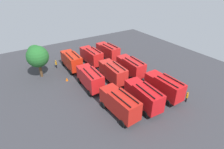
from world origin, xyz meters
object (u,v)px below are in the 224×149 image
at_px(fire_truck_6, 120,103).
at_px(fire_truck_0, 164,86).
at_px(fire_truck_4, 113,72).
at_px(firefighter_0, 56,64).
at_px(tree_0, 38,57).
at_px(fire_truck_2, 108,51).
at_px(fire_truck_5, 91,56).
at_px(traffic_cone_2, 67,79).
at_px(fire_truck_3, 143,95).
at_px(traffic_cone_1, 106,88).
at_px(fire_truck_7, 90,78).
at_px(firefighter_1, 187,97).
at_px(fire_truck_8, 72,60).
at_px(tree_1, 35,52).
at_px(traffic_cone_0, 133,66).
at_px(firefighter_2, 104,62).
at_px(fire_truck_1, 131,66).

bearing_deg(fire_truck_6, fire_truck_0, -95.12).
distance_m(fire_truck_4, firefighter_0, 14.12).
bearing_deg(tree_0, fire_truck_2, -90.51).
height_order(fire_truck_5, traffic_cone_2, fire_truck_5).
distance_m(fire_truck_3, firefighter_0, 22.14).
bearing_deg(traffic_cone_1, fire_truck_7, 43.71).
bearing_deg(fire_truck_6, traffic_cone_2, 10.44).
bearing_deg(fire_truck_3, fire_truck_2, -11.57).
relative_size(fire_truck_0, firefighter_1, 4.06).
bearing_deg(fire_truck_8, fire_truck_6, -177.82).
relative_size(fire_truck_5, firefighter_1, 4.08).
distance_m(fire_truck_5, fire_truck_6, 18.28).
xyz_separation_m(fire_truck_3, fire_truck_6, (0.46, 4.22, 0.00)).
height_order(fire_truck_3, fire_truck_8, same).
bearing_deg(tree_0, tree_1, -5.04).
relative_size(traffic_cone_0, traffic_cone_1, 1.14).
relative_size(fire_truck_0, fire_truck_8, 0.99).
bearing_deg(firefighter_1, traffic_cone_0, 130.55).
bearing_deg(fire_truck_6, traffic_cone_1, -16.38).
bearing_deg(traffic_cone_0, firefighter_1, 178.29).
xyz_separation_m(tree_0, tree_1, (5.48, -0.48, -1.08)).
height_order(fire_truck_8, firefighter_1, fire_truck_8).
relative_size(fire_truck_6, firefighter_2, 4.00).
xyz_separation_m(fire_truck_2, traffic_cone_2, (-4.37, 12.36, -1.80)).
bearing_deg(tree_1, traffic_cone_0, -124.65).
bearing_deg(fire_truck_2, fire_truck_5, 91.63).
distance_m(fire_truck_2, tree_1, 16.67).
bearing_deg(firefighter_0, fire_truck_4, -33.42).
height_order(fire_truck_3, fire_truck_5, same).
bearing_deg(traffic_cone_1, fire_truck_5, -14.34).
distance_m(fire_truck_8, traffic_cone_0, 13.78).
xyz_separation_m(fire_truck_2, fire_truck_3, (-18.54, 4.93, 0.00)).
xyz_separation_m(fire_truck_3, firefighter_0, (20.85, 7.37, -1.15)).
height_order(fire_truck_0, firefighter_2, fire_truck_0).
relative_size(traffic_cone_1, traffic_cone_2, 0.89).
relative_size(fire_truck_7, firefighter_2, 3.99).
bearing_deg(fire_truck_4, fire_truck_5, 1.81).
bearing_deg(fire_truck_8, fire_truck_4, -152.37).
xyz_separation_m(fire_truck_1, traffic_cone_2, (5.19, 11.96, -1.80)).
height_order(fire_truck_4, traffic_cone_1, fire_truck_4).
bearing_deg(fire_truck_0, fire_truck_2, -0.66).
bearing_deg(fire_truck_4, fire_truck_7, 87.88).
relative_size(fire_truck_3, firefighter_1, 4.13).
height_order(firefighter_0, tree_0, tree_0).
relative_size(fire_truck_6, tree_1, 1.45).
height_order(fire_truck_1, firefighter_2, fire_truck_1).
distance_m(fire_truck_2, fire_truck_8, 9.51).
bearing_deg(traffic_cone_1, firefighter_2, -28.79).
bearing_deg(fire_truck_5, fire_truck_2, -86.76).
bearing_deg(fire_truck_2, fire_truck_4, 150.84).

